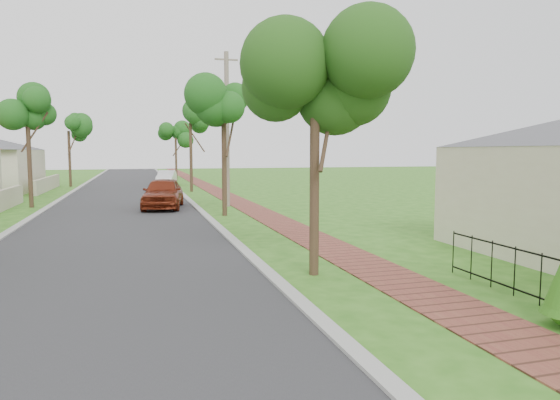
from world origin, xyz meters
name	(u,v)px	position (x,y,z in m)	size (l,w,h in m)	color
ground	(317,366)	(0.00, 0.00, 0.00)	(160.00, 160.00, 0.00)	#2C6618
road	(122,209)	(-3.00, 20.00, 0.00)	(7.00, 120.00, 0.02)	#28282B
kerb_right	(196,207)	(0.65, 20.00, 0.00)	(0.30, 120.00, 0.10)	#9E9E99
kerb_left	(43,211)	(-6.65, 20.00, 0.00)	(0.30, 120.00, 0.10)	#9E9E99
sidewalk	(244,205)	(3.25, 20.00, 0.00)	(1.50, 120.00, 0.03)	brown
street_trees	(125,125)	(-2.87, 26.84, 4.54)	(10.70, 37.65, 5.89)	#382619
parked_car_red	(163,193)	(-1.00, 19.65, 0.77)	(1.83, 4.54, 1.55)	maroon
parked_car_white	(167,178)	(0.17, 37.22, 0.63)	(1.33, 3.81, 1.26)	white
near_tree	(315,90)	(1.67, 4.73, 4.24)	(2.08, 2.08, 5.33)	#382619
utility_pole	(227,129)	(2.30, 19.72, 4.03)	(1.20, 0.24, 7.94)	gray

